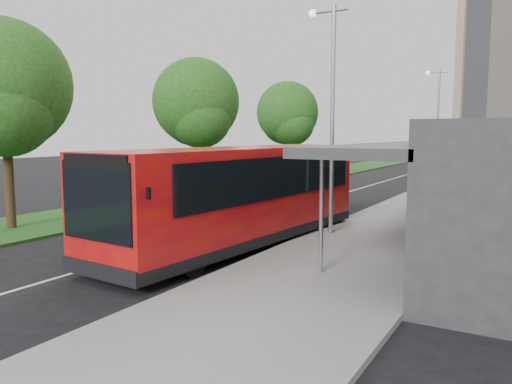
# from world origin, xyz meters

# --- Properties ---
(ground) EXTENTS (120.00, 120.00, 0.00)m
(ground) POSITION_xyz_m (0.00, 0.00, 0.00)
(ground) COLOR black
(ground) RESTS_ON ground
(pavement) EXTENTS (5.00, 80.00, 0.15)m
(pavement) POSITION_xyz_m (6.00, 20.00, 0.07)
(pavement) COLOR gray
(pavement) RESTS_ON ground
(grass_verge) EXTENTS (5.00, 80.00, 0.10)m
(grass_verge) POSITION_xyz_m (-7.00, 20.00, 0.05)
(grass_verge) COLOR #1A4616
(grass_verge) RESTS_ON ground
(lane_centre_line) EXTENTS (0.12, 70.00, 0.01)m
(lane_centre_line) POSITION_xyz_m (0.00, 15.00, 0.01)
(lane_centre_line) COLOR silver
(lane_centre_line) RESTS_ON ground
(kerb_dashes) EXTENTS (0.12, 56.00, 0.01)m
(kerb_dashes) POSITION_xyz_m (3.30, 19.00, 0.01)
(kerb_dashes) COLOR silver
(kerb_dashes) RESTS_ON ground
(tree_near) EXTENTS (5.00, 5.00, 8.04)m
(tree_near) POSITION_xyz_m (-7.01, -2.95, 5.19)
(tree_near) COLOR #322214
(tree_near) RESTS_ON ground
(tree_mid) EXTENTS (5.05, 5.05, 8.12)m
(tree_mid) POSITION_xyz_m (-7.01, 9.05, 5.24)
(tree_mid) COLOR #322214
(tree_mid) RESTS_ON ground
(tree_far) EXTENTS (4.88, 4.88, 7.85)m
(tree_far) POSITION_xyz_m (-7.01, 21.05, 5.07)
(tree_far) COLOR #322214
(tree_far) RESTS_ON ground
(lamp_post_near) EXTENTS (1.44, 0.28, 8.00)m
(lamp_post_near) POSITION_xyz_m (4.12, 2.00, 4.72)
(lamp_post_near) COLOR #989BA0
(lamp_post_near) RESTS_ON pavement
(lamp_post_far) EXTENTS (1.44, 0.28, 8.00)m
(lamp_post_far) POSITION_xyz_m (4.12, 22.00, 4.72)
(lamp_post_far) COLOR #989BA0
(lamp_post_far) RESTS_ON pavement
(bus_main) EXTENTS (3.81, 11.74, 3.27)m
(bus_main) POSITION_xyz_m (2.09, -0.83, 1.68)
(bus_main) COLOR red
(bus_main) RESTS_ON ground
(bus_second) EXTENTS (3.42, 10.58, 2.95)m
(bus_second) POSITION_xyz_m (-0.83, 2.69, 1.51)
(bus_second) COLOR red
(bus_second) RESTS_ON ground
(litter_bin) EXTENTS (0.57, 0.57, 0.97)m
(litter_bin) POSITION_xyz_m (5.52, 10.13, 0.64)
(litter_bin) COLOR #362116
(litter_bin) RESTS_ON pavement
(bollard) EXTENTS (0.19, 0.19, 0.99)m
(bollard) POSITION_xyz_m (4.63, 17.93, 0.65)
(bollard) COLOR yellow
(bollard) RESTS_ON pavement
(car_near) EXTENTS (2.08, 3.74, 1.20)m
(car_near) POSITION_xyz_m (1.57, 38.48, 0.60)
(car_near) COLOR #510B13
(car_near) RESTS_ON ground
(car_far) EXTENTS (2.37, 4.26, 1.33)m
(car_far) POSITION_xyz_m (-1.28, 44.05, 0.67)
(car_far) COLOR navy
(car_far) RESTS_ON ground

